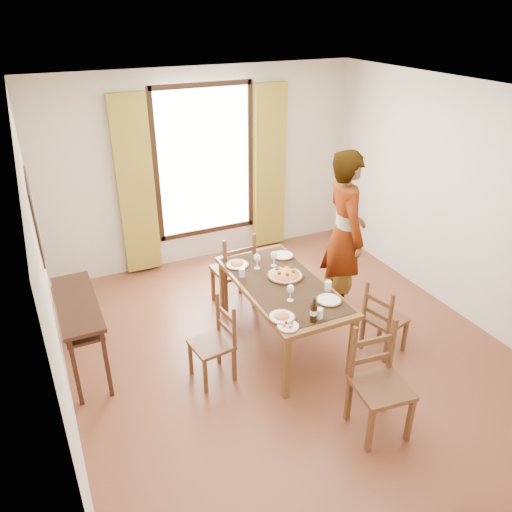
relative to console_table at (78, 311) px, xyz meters
name	(u,v)px	position (x,y,z in m)	size (l,w,h in m)	color
ground	(286,347)	(2.03, -0.60, -0.68)	(5.00, 5.00, 0.00)	#4F2618
room_shell	(283,214)	(2.03, -0.47, 0.86)	(4.60, 5.10, 2.74)	beige
console_table	(78,311)	(0.00, 0.00, 0.00)	(0.38, 1.20, 0.80)	black
dining_table	(282,288)	(2.03, -0.47, 0.00)	(0.86, 1.75, 0.76)	brown
chair_west	(214,344)	(1.16, -0.71, -0.29)	(0.42, 0.42, 0.86)	#54331C
chair_north	(234,272)	(1.86, 0.45, -0.22)	(0.47, 0.47, 1.01)	#54331C
chair_south	(379,386)	(2.21, -1.95, -0.21)	(0.50, 0.50, 1.01)	#54331C
chair_east	(384,321)	(2.94, -1.09, -0.29)	(0.45, 0.45, 0.84)	#54331C
man	(345,234)	(3.01, -0.16, 0.32)	(0.63, 0.82, 2.01)	gray
plate_sw	(282,316)	(1.72, -1.05, 0.10)	(0.27, 0.27, 0.05)	silver
plate_se	(329,299)	(2.29, -0.99, 0.10)	(0.27, 0.27, 0.05)	silver
plate_nw	(237,263)	(1.75, 0.10, 0.10)	(0.27, 0.27, 0.05)	silver
plate_ne	(283,254)	(2.33, 0.08, 0.10)	(0.27, 0.27, 0.05)	silver
pasta_platter	(285,273)	(2.13, -0.36, 0.12)	(0.40, 0.40, 0.10)	red
caprese_plate	(288,325)	(1.71, -1.21, 0.09)	(0.20, 0.20, 0.04)	silver
wine_glass_a	(290,293)	(1.94, -0.82, 0.16)	(0.08, 0.08, 0.18)	white
wine_glass_b	(274,259)	(2.13, -0.09, 0.16)	(0.08, 0.08, 0.18)	white
wine_glass_c	(257,261)	(1.93, -0.07, 0.16)	(0.08, 0.08, 0.18)	white
tumbler_a	(328,286)	(2.39, -0.80, 0.12)	(0.07, 0.07, 0.10)	silver
tumbler_b	(242,272)	(1.70, -0.16, 0.12)	(0.07, 0.07, 0.10)	silver
tumbler_c	(319,313)	(2.05, -1.20, 0.12)	(0.07, 0.07, 0.10)	silver
wine_bottle	(314,310)	(1.97, -1.22, 0.20)	(0.07, 0.07, 0.25)	black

